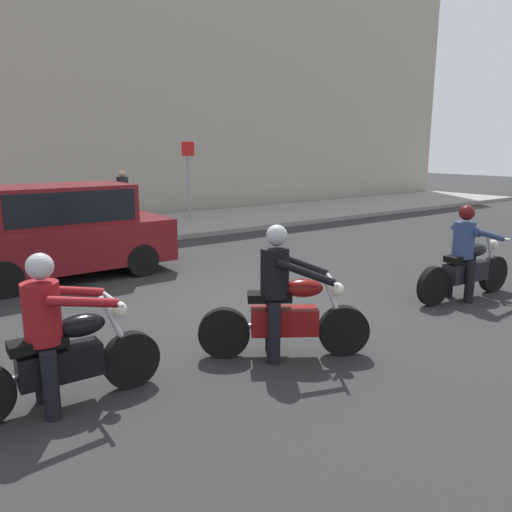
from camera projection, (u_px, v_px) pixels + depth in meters
ground_plane at (252, 303)px, 8.08m from camera, size 80.00×80.00×0.00m
sidewalk_slab at (90, 233)px, 14.36m from camera, size 40.00×4.40×0.14m
building_facade at (44, 64)px, 15.95m from camera, size 40.00×1.40×10.27m
motorcycle_with_rider_denim_blue at (466, 261)px, 8.23m from camera, size 2.18×0.71×1.58m
motorcycle_with_rider_black_leather at (283, 304)px, 5.90m from camera, size 1.79×1.24×1.62m
motorcycle_with_rider_crimson at (57, 345)px, 4.74m from camera, size 2.02×0.70×1.55m
parked_hatchback_maroon at (63, 230)px, 9.52m from camera, size 4.02×1.76×1.80m
street_sign_post at (188, 173)px, 15.85m from camera, size 0.44×0.08×2.57m
pedestrian_bystander at (123, 194)px, 14.98m from camera, size 0.34×0.34×1.70m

